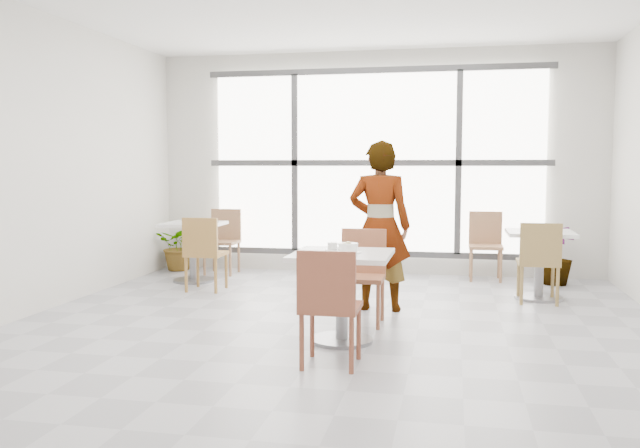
% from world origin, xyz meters
% --- Properties ---
extents(floor, '(7.00, 7.00, 0.00)m').
position_xyz_m(floor, '(0.00, 0.00, 0.00)').
color(floor, '#9E9EA5').
rests_on(floor, ground).
extents(wall_back, '(6.00, 0.00, 6.00)m').
position_xyz_m(wall_back, '(0.00, 3.50, 1.50)').
color(wall_back, silver).
rests_on(wall_back, ground).
extents(wall_front, '(6.00, 0.00, 6.00)m').
position_xyz_m(wall_front, '(0.00, -3.50, 1.50)').
color(wall_front, silver).
rests_on(wall_front, ground).
extents(wall_left, '(0.00, 7.00, 7.00)m').
position_xyz_m(wall_left, '(-3.00, 0.00, 1.50)').
color(wall_left, silver).
rests_on(wall_left, ground).
extents(window, '(4.60, 0.07, 2.52)m').
position_xyz_m(window, '(0.00, 3.44, 1.50)').
color(window, white).
rests_on(window, ground).
extents(main_table, '(0.80, 0.80, 0.75)m').
position_xyz_m(main_table, '(0.15, -0.12, 0.52)').
color(main_table, white).
rests_on(main_table, ground).
extents(chair_near, '(0.42, 0.42, 0.87)m').
position_xyz_m(chair_near, '(0.18, -0.85, 0.50)').
color(chair_near, brown).
rests_on(chair_near, ground).
extents(chair_far, '(0.42, 0.42, 0.87)m').
position_xyz_m(chair_far, '(0.22, 0.61, 0.50)').
color(chair_far, '#98563A').
rests_on(chair_far, ground).
extents(oatmeal_bowl, '(0.21, 0.21, 0.09)m').
position_xyz_m(oatmeal_bowl, '(0.20, -0.14, 0.79)').
color(oatmeal_bowl, white).
rests_on(oatmeal_bowl, main_table).
extents(coffee_cup, '(0.16, 0.13, 0.07)m').
position_xyz_m(coffee_cup, '(0.05, 0.01, 0.78)').
color(coffee_cup, silver).
rests_on(coffee_cup, main_table).
extents(person, '(0.63, 0.42, 1.71)m').
position_xyz_m(person, '(0.32, 1.17, 0.86)').
color(person, black).
rests_on(person, ground).
extents(bg_table_left, '(0.70, 0.70, 0.75)m').
position_xyz_m(bg_table_left, '(-2.17, 2.37, 0.49)').
color(bg_table_left, silver).
rests_on(bg_table_left, ground).
extents(bg_table_right, '(0.70, 0.70, 0.75)m').
position_xyz_m(bg_table_right, '(1.98, 2.08, 0.49)').
color(bg_table_right, white).
rests_on(bg_table_right, ground).
extents(bg_chair_left_near, '(0.42, 0.42, 0.87)m').
position_xyz_m(bg_chair_left_near, '(-1.80, 1.76, 0.50)').
color(bg_chair_left_near, olive).
rests_on(bg_chair_left_near, ground).
extents(bg_chair_left_far, '(0.42, 0.42, 0.87)m').
position_xyz_m(bg_chair_left_far, '(-2.02, 3.09, 0.50)').
color(bg_chair_left_far, '#966A4B').
rests_on(bg_chair_left_far, ground).
extents(bg_chair_right_near, '(0.42, 0.42, 0.87)m').
position_xyz_m(bg_chair_right_near, '(1.94, 1.80, 0.50)').
color(bg_chair_right_near, olive).
rests_on(bg_chair_right_near, ground).
extents(bg_chair_right_far, '(0.42, 0.42, 0.87)m').
position_xyz_m(bg_chair_right_far, '(1.46, 3.28, 0.50)').
color(bg_chair_right_far, '#9E6F4D').
rests_on(bg_chair_right_far, ground).
extents(plant_left, '(0.73, 0.66, 0.70)m').
position_xyz_m(plant_left, '(-2.70, 3.20, 0.35)').
color(plant_left, '#59843A').
rests_on(plant_left, ground).
extents(plant_right, '(0.51, 0.51, 0.75)m').
position_xyz_m(plant_right, '(2.28, 3.05, 0.38)').
color(plant_right, '#538743').
rests_on(plant_right, ground).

